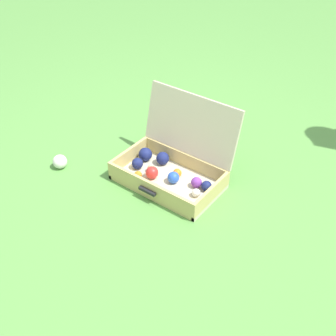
{
  "coord_description": "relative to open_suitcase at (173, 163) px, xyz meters",
  "views": [
    {
      "loc": [
        1.04,
        -1.46,
        1.55
      ],
      "look_at": [
        -0.09,
        0.04,
        0.11
      ],
      "focal_mm": 44.85,
      "sensor_mm": 36.0,
      "label": 1
    }
  ],
  "objects": [
    {
      "name": "stray_ball_on_grass",
      "position": [
        -0.6,
        -0.33,
        -0.06
      ],
      "size": [
        0.09,
        0.09,
        0.09
      ],
      "primitive_type": "sphere",
      "color": "white",
      "rests_on": "ground"
    },
    {
      "name": "ground_plane",
      "position": [
        0.1,
        -0.1,
        -0.1
      ],
      "size": [
        16.0,
        16.0,
        0.0
      ],
      "primitive_type": "plane",
      "color": "#569342"
    },
    {
      "name": "open_suitcase",
      "position": [
        0.0,
        0.0,
        0.0
      ],
      "size": [
        0.6,
        0.47,
        0.46
      ],
      "color": "beige",
      "rests_on": "ground"
    }
  ]
}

